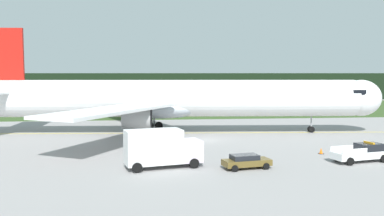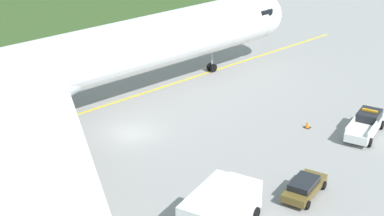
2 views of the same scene
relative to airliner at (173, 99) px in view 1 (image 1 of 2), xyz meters
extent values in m
plane|color=gray|center=(3.64, -6.87, -4.88)|extent=(320.00, 320.00, 0.00)
cube|color=#334D22|center=(3.64, 40.70, -4.86)|extent=(320.00, 47.06, 0.04)
cube|color=black|center=(3.64, 71.97, -0.57)|extent=(288.00, 4.67, 8.61)
cube|color=yellow|center=(0.62, -0.04, -4.88)|extent=(81.86, 6.21, 0.01)
cylinder|color=white|center=(0.62, -0.04, 0.14)|extent=(51.53, 8.94, 5.26)
ellipsoid|color=white|center=(27.25, -1.97, 0.14)|extent=(6.15, 5.67, 5.26)
ellipsoid|color=#B5BEC9|center=(-1.93, 0.14, -1.30)|extent=(13.19, 6.44, 2.90)
cube|color=black|center=(26.00, -1.88, 1.06)|extent=(2.16, 5.12, 0.70)
cube|color=white|center=(-5.99, 11.97, -0.52)|extent=(12.92, 21.61, 0.35)
cylinder|color=#A4A4A4|center=(-3.91, 7.83, -1.84)|extent=(3.72, 2.92, 2.67)
cylinder|color=black|center=(-2.10, 7.70, -1.84)|extent=(0.30, 2.46, 2.46)
cube|color=white|center=(-7.65, -10.98, -0.52)|extent=(15.29, 21.09, 0.35)
cylinder|color=#A4A4A4|center=(-4.99, -7.18, -1.84)|extent=(3.72, 2.92, 2.67)
cylinder|color=black|center=(-3.18, -7.32, -1.84)|extent=(0.30, 2.46, 2.46)
cube|color=red|center=(-23.45, 1.69, 5.62)|extent=(5.05, 0.80, 8.85)
cube|color=white|center=(-23.68, 5.45, 1.06)|extent=(4.46, 7.54, 0.28)
cylinder|color=gray|center=(20.06, -1.45, -3.23)|extent=(0.20, 0.20, 2.39)
cylinder|color=black|center=(20.08, -1.19, -4.43)|extent=(0.91, 0.28, 0.90)
cylinder|color=black|center=(20.04, -1.71, -4.43)|extent=(0.91, 0.28, 0.90)
cylinder|color=gray|center=(-2.69, 3.62, -3.08)|extent=(0.28, 0.28, 2.39)
cylinder|color=black|center=(-2.01, 3.23, -4.28)|extent=(1.22, 0.39, 1.20)
cylinder|color=black|center=(-1.96, 3.92, -4.28)|extent=(1.22, 0.39, 1.20)
cylinder|color=black|center=(-3.41, 3.33, -4.28)|extent=(1.22, 0.39, 1.20)
cylinder|color=black|center=(-3.36, 4.02, -4.28)|extent=(1.22, 0.39, 1.20)
cylinder|color=gray|center=(-3.18, -3.20, -3.08)|extent=(0.28, 0.28, 2.39)
cylinder|color=black|center=(-2.46, -2.90, -4.28)|extent=(1.22, 0.39, 1.20)
cylinder|color=black|center=(-2.51, -3.60, -4.28)|extent=(1.22, 0.39, 1.20)
cylinder|color=black|center=(-3.85, -2.80, -4.28)|extent=(1.22, 0.39, 1.20)
cylinder|color=black|center=(-3.90, -3.50, -4.28)|extent=(1.22, 0.39, 1.20)
cube|color=white|center=(16.93, -21.43, -4.15)|extent=(6.06, 3.14, 0.70)
cube|color=black|center=(17.94, -21.20, -3.45)|extent=(2.64, 2.22, 0.70)
cube|color=white|center=(15.38, -20.86, -3.57)|extent=(2.73, 0.71, 0.45)
cube|color=white|center=(15.78, -22.62, -3.57)|extent=(2.73, 0.71, 0.45)
cube|color=orange|center=(17.94, -21.20, -3.02)|extent=(0.49, 1.35, 0.16)
cylinder|color=black|center=(18.63, -20.05, -4.50)|extent=(0.79, 0.40, 0.76)
cylinder|color=black|center=(19.06, -21.94, -4.50)|extent=(0.79, 0.40, 0.76)
cylinder|color=black|center=(14.80, -20.92, -4.50)|extent=(0.79, 0.40, 0.76)
cylinder|color=black|center=(15.23, -22.82, -4.50)|extent=(0.79, 0.40, 0.76)
cube|color=silver|center=(0.31, -21.26, -3.43)|extent=(2.41, 2.78, 2.00)
cube|color=silver|center=(-3.08, -22.07, -2.89)|extent=(5.49, 3.51, 3.08)
cylinder|color=#99999E|center=(-2.10, -21.83, -4.52)|extent=(0.77, 0.28, 1.04)
cylinder|color=#99999E|center=(-4.07, -22.31, -4.52)|extent=(0.77, 0.28, 1.04)
cylinder|color=black|center=(0.03, -20.09, -4.43)|extent=(0.94, 0.46, 0.90)
cylinder|color=black|center=(0.58, -22.42, -4.43)|extent=(0.94, 0.46, 0.90)
cylinder|color=black|center=(-5.09, -21.32, -4.43)|extent=(0.94, 0.46, 0.90)
cylinder|color=black|center=(-4.53, -23.65, -4.43)|extent=(0.94, 0.46, 0.90)
cube|color=brown|center=(5.30, -23.06, -4.30)|extent=(4.57, 2.49, 0.55)
cube|color=black|center=(5.08, -23.10, -3.80)|extent=(2.66, 1.93, 0.45)
cylinder|color=black|center=(6.62, -21.92, -4.58)|extent=(0.62, 0.29, 0.60)
cylinder|color=black|center=(6.95, -23.63, -4.58)|extent=(0.62, 0.29, 0.60)
cylinder|color=black|center=(3.64, -22.49, -4.58)|extent=(0.62, 0.29, 0.60)
cylinder|color=black|center=(3.97, -24.20, -4.58)|extent=(0.62, 0.29, 0.60)
cube|color=black|center=(14.86, -17.11, -4.86)|extent=(0.52, 0.52, 0.03)
cone|color=orange|center=(14.86, -17.11, -4.54)|extent=(0.40, 0.40, 0.62)
camera|label=1|loc=(-3.46, -59.21, 3.74)|focal=38.76mm
camera|label=2|loc=(-25.76, -41.49, 16.91)|focal=55.04mm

